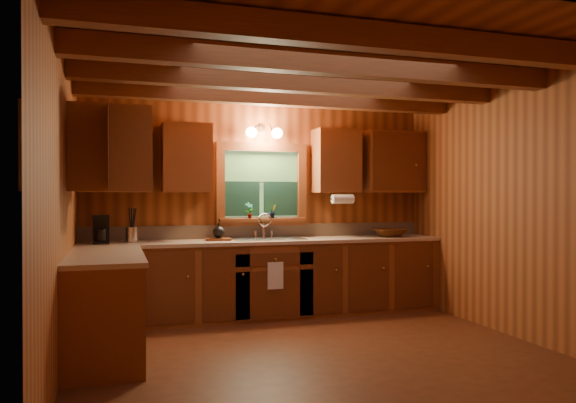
# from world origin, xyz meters

# --- Properties ---
(room) EXTENTS (4.20, 4.20, 4.20)m
(room) POSITION_xyz_m (0.00, 0.00, 1.30)
(room) COLOR #502613
(room) RESTS_ON ground
(ceiling_beams) EXTENTS (4.20, 2.54, 0.18)m
(ceiling_beams) POSITION_xyz_m (0.00, 0.00, 2.49)
(ceiling_beams) COLOR brown
(ceiling_beams) RESTS_ON room
(base_cabinets) EXTENTS (4.20, 2.22, 0.86)m
(base_cabinets) POSITION_xyz_m (-0.49, 1.28, 0.43)
(base_cabinets) COLOR brown
(base_cabinets) RESTS_ON ground
(countertop) EXTENTS (4.20, 2.24, 0.04)m
(countertop) POSITION_xyz_m (-0.48, 1.29, 0.88)
(countertop) COLOR tan
(countertop) RESTS_ON base_cabinets
(backsplash) EXTENTS (4.20, 0.02, 0.16)m
(backsplash) POSITION_xyz_m (0.00, 1.89, 0.98)
(backsplash) COLOR tan
(backsplash) RESTS_ON room
(dishwasher_panel) EXTENTS (0.02, 0.60, 0.80)m
(dishwasher_panel) POSITION_xyz_m (-1.47, 0.68, 0.43)
(dishwasher_panel) COLOR white
(dishwasher_panel) RESTS_ON base_cabinets
(upper_cabinets) EXTENTS (4.19, 1.77, 0.78)m
(upper_cabinets) POSITION_xyz_m (-0.56, 1.42, 1.84)
(upper_cabinets) COLOR brown
(upper_cabinets) RESTS_ON room
(window) EXTENTS (1.12, 0.08, 1.00)m
(window) POSITION_xyz_m (0.00, 1.87, 1.53)
(window) COLOR brown
(window) RESTS_ON room
(window_sill) EXTENTS (1.06, 0.14, 0.04)m
(window_sill) POSITION_xyz_m (0.00, 1.82, 1.12)
(window_sill) COLOR brown
(window_sill) RESTS_ON room
(wall_sconce) EXTENTS (0.45, 0.21, 0.17)m
(wall_sconce) POSITION_xyz_m (0.00, 1.75, 2.16)
(wall_sconce) COLOR black
(wall_sconce) RESTS_ON room
(paper_towel_roll) EXTENTS (0.27, 0.11, 0.11)m
(paper_towel_roll) POSITION_xyz_m (0.92, 1.53, 1.37)
(paper_towel_roll) COLOR white
(paper_towel_roll) RESTS_ON upper_cabinets
(dish_towel) EXTENTS (0.18, 0.01, 0.30)m
(dish_towel) POSITION_xyz_m (0.00, 1.26, 0.52)
(dish_towel) COLOR white
(dish_towel) RESTS_ON base_cabinets
(sink) EXTENTS (0.82, 0.48, 0.43)m
(sink) POSITION_xyz_m (0.00, 1.60, 0.86)
(sink) COLOR silver
(sink) RESTS_ON countertop
(coffee_maker) EXTENTS (0.17, 0.22, 0.30)m
(coffee_maker) POSITION_xyz_m (-1.85, 1.57, 1.05)
(coffee_maker) COLOR black
(coffee_maker) RESTS_ON countertop
(utensil_crock) EXTENTS (0.13, 0.13, 0.38)m
(utensil_crock) POSITION_xyz_m (-1.53, 1.65, 0.99)
(utensil_crock) COLOR silver
(utensil_crock) RESTS_ON countertop
(cutting_board) EXTENTS (0.30, 0.23, 0.03)m
(cutting_board) POSITION_xyz_m (-0.57, 1.62, 0.91)
(cutting_board) COLOR #552612
(cutting_board) RESTS_ON countertop
(teakettle) EXTENTS (0.14, 0.14, 0.17)m
(teakettle) POSITION_xyz_m (-0.57, 1.62, 0.99)
(teakettle) COLOR black
(teakettle) RESTS_ON cutting_board
(wicker_basket) EXTENTS (0.42, 0.42, 0.10)m
(wicker_basket) POSITION_xyz_m (1.56, 1.53, 0.95)
(wicker_basket) COLOR #48230C
(wicker_basket) RESTS_ON countertop
(potted_plant_left) EXTENTS (0.12, 0.10, 0.19)m
(potted_plant_left) POSITION_xyz_m (-0.17, 1.79, 1.24)
(potted_plant_left) COLOR #552612
(potted_plant_left) RESTS_ON window_sill
(potted_plant_right) EXTENTS (0.11, 0.10, 0.16)m
(potted_plant_right) POSITION_xyz_m (0.12, 1.81, 1.22)
(potted_plant_right) COLOR #552612
(potted_plant_right) RESTS_ON window_sill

